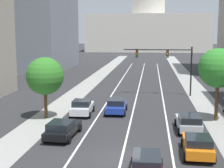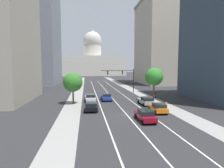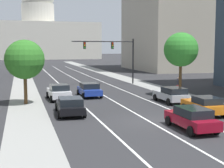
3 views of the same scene
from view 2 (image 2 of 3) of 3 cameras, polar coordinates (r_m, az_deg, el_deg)
name	(u,v)px [view 2 (image 2 of 3)]	position (r m, az deg, el deg)	size (l,w,h in m)	color
ground_plane	(103,87)	(66.09, -2.95, -0.85)	(400.00, 400.00, 0.00)	#2B2B2D
sidewalk_left	(79,89)	(60.91, -10.31, -1.44)	(3.11, 130.00, 0.01)	gray
sidewalk_right	(128,88)	(62.48, 5.06, -1.21)	(3.11, 130.00, 0.01)	gray
lane_stripe_left	(95,93)	(51.00, -5.21, -2.64)	(0.16, 90.00, 0.01)	white
lane_stripe_center	(107,92)	(51.28, -1.44, -2.58)	(0.16, 90.00, 0.01)	white
lane_stripe_right	(119,92)	(51.77, 2.26, -2.51)	(0.16, 90.00, 0.01)	white
office_tower_far_left	(34,26)	(83.63, -22.89, 16.25)	(18.28, 25.25, 47.06)	gray
office_tower_far_right	(163,42)	(82.50, 15.37, 12.37)	(18.78, 24.44, 34.97)	#B7AD99
capitol_building	(93,62)	(160.47, -6.02, 6.90)	(53.67, 26.59, 38.42)	beige
car_orange	(158,108)	(29.34, 14.05, -7.12)	(2.13, 4.25, 1.46)	orange
car_blue	(106,97)	(38.81, -1.81, -3.95)	(2.14, 4.26, 1.47)	#1E389E
car_white	(90,98)	(37.44, -6.75, -4.28)	(2.25, 4.38, 1.57)	silver
car_silver	(146,101)	(34.61, 10.48, -5.12)	(2.12, 4.27, 1.51)	#B2B5BA
car_crimson	(145,115)	(24.51, 10.26, -9.45)	(1.97, 4.36, 1.46)	maroon
car_black	(91,106)	(30.00, -6.43, -6.77)	(2.28, 4.77, 1.41)	black
traffic_signal_mast	(123,75)	(49.90, 3.48, 2.67)	(8.98, 0.39, 6.47)	black
fire_hydrant	(166,105)	(33.53, 16.41, -6.15)	(0.26, 0.35, 0.91)	yellow
cyclist	(155,94)	(42.51, 13.05, -3.18)	(0.38, 1.70, 1.72)	black
street_tree_mid_right	(154,77)	(38.83, 12.88, 2.18)	(3.69, 3.69, 6.86)	#51381E
street_tree_mid_left	(73,82)	(35.45, -12.01, 0.52)	(3.63, 3.63, 5.95)	#51381E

